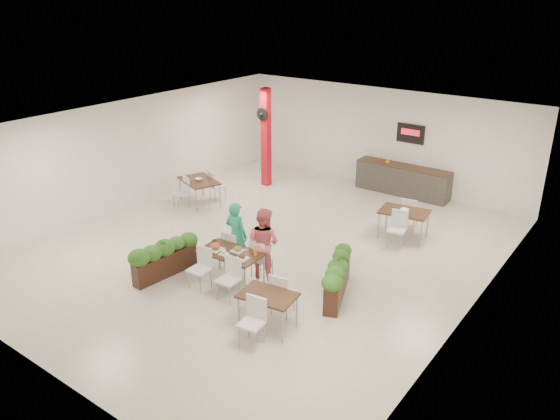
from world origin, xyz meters
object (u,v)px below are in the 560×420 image
Objects in this scene: diner_man at (236,235)px; side_table_b at (404,215)px; diner_woman at (264,243)px; main_table at (230,256)px; planter_right at (338,274)px; service_counter at (403,179)px; side_table_c at (268,301)px; planter_left at (165,256)px; side_table_a at (199,184)px; red_column at (266,137)px.

side_table_b is at bearing -124.79° from diner_man.
diner_man is at bearing -1.82° from diner_woman.
planter_right reaches higher than main_table.
side_table_c is (1.08, -8.39, 0.12)m from service_counter.
diner_woman is 0.94× the size of planter_left.
diner_woman reaches higher than planter_left.
diner_man is at bearing -13.36° from side_table_a.
side_table_b is (5.41, -1.15, -1.01)m from red_column.
side_table_b is (3.47, 5.08, 0.14)m from planter_left.
diner_woman is (0.41, 0.66, 0.19)m from main_table.
red_column is 5.82m from diner_man.
planter_left is at bearing 166.97° from side_table_c.
service_counter is 8.46m from side_table_c.
main_table and side_table_a have the same top height.
side_table_a is (-6.10, 2.14, 0.14)m from planter_right.
side_table_c is (-0.32, -5.38, -0.02)m from side_table_b.
diner_man reaches higher than side_table_b.
planter_left is at bearing -133.26° from side_table_b.
main_table is 0.95× the size of planter_left.
diner_woman is at bearing 57.99° from main_table.
red_column reaches higher than diner_man.
planter_left is 1.05× the size of side_table_a.
diner_woman is at bearing 178.18° from diner_man.
planter_right is at bearing -97.14° from side_table_b.
planter_right is (1.51, -6.53, 0.00)m from service_counter.
side_table_c is at bearing -102.33° from side_table_b.
side_table_b is at bearing 55.62° from planter_left.
side_table_b is at bearing 65.06° from main_table.
service_counter reaches higher than planter_left.
side_table_a is at bearing 137.24° from side_table_c.
planter_right is at bearing -40.27° from red_column.
side_table_a is at bearing -175.89° from side_table_b.
planter_right reaches higher than side_table_c.
planter_left is (-2.07, -8.09, -0.00)m from service_counter.
side_table_b reaches higher than planter_left.
planter_right is at bearing -76.96° from service_counter.
main_table is 1.00× the size of diner_woman.
service_counter is at bearing -93.94° from diner_woman.
diner_man is 0.97× the size of side_table_a.
red_column is 5.62m from side_table_b.
side_table_a is (-0.58, -2.53, -1.00)m from red_column.
side_table_b and side_table_c have the same top height.
planter_right is 1.91m from side_table_c.
diner_man is (2.95, -4.94, -0.84)m from red_column.
main_table is at bearing -17.06° from side_table_a.
side_table_b is (2.07, 4.45, -0.00)m from main_table.
main_table is (-0.66, -7.46, 0.14)m from service_counter.
main_table is 2.37m from planter_right.
red_column is 8.34m from side_table_c.
diner_man is 0.92× the size of planter_left.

